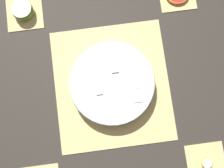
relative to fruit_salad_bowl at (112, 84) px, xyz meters
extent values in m
plane|color=#2D2823|center=(0.00, 0.00, -0.04)|extent=(6.00, 6.00, 0.00)
cube|color=#D6B775|center=(0.00, 0.00, -0.03)|extent=(0.42, 0.39, 0.01)
cube|color=brown|center=(-0.16, 0.00, -0.03)|extent=(0.01, 0.38, 0.00)
cube|color=brown|center=(-0.12, 0.00, -0.03)|extent=(0.01, 0.38, 0.00)
cube|color=brown|center=(-0.07, 0.00, -0.03)|extent=(0.01, 0.38, 0.00)
cube|color=brown|center=(-0.02, 0.00, -0.03)|extent=(0.01, 0.38, 0.00)
cube|color=brown|center=(0.02, 0.00, -0.03)|extent=(0.01, 0.38, 0.00)
cube|color=brown|center=(0.07, 0.00, -0.03)|extent=(0.01, 0.38, 0.00)
cube|color=brown|center=(0.12, 0.00, -0.03)|extent=(0.01, 0.38, 0.00)
cube|color=brown|center=(0.17, 0.00, -0.03)|extent=(0.01, 0.38, 0.00)
cube|color=#D6B775|center=(-0.30, -0.27, -0.03)|extent=(0.13, 0.13, 0.01)
cube|color=brown|center=(-0.28, -0.27, -0.03)|extent=(0.00, 0.12, 0.00)
cube|color=#D6B775|center=(0.30, 0.27, -0.03)|extent=(0.13, 0.13, 0.01)
cube|color=brown|center=(0.26, 0.27, -0.03)|extent=(0.00, 0.12, 0.00)
cube|color=brown|center=(0.29, 0.27, -0.03)|extent=(0.00, 0.12, 0.00)
cube|color=brown|center=(0.31, 0.27, -0.03)|extent=(0.00, 0.12, 0.00)
cube|color=brown|center=(0.34, 0.27, -0.03)|extent=(0.00, 0.12, 0.00)
cylinder|color=silver|center=(0.00, 0.00, 0.00)|extent=(0.28, 0.28, 0.05)
torus|color=silver|center=(0.00, 0.00, 0.02)|extent=(0.28, 0.28, 0.01)
cylinder|color=#F7EFC6|center=(0.02, -0.04, 0.01)|extent=(0.03, 0.03, 0.01)
cylinder|color=#F7EFC6|center=(-0.01, 0.10, 0.01)|extent=(0.03, 0.03, 0.01)
cylinder|color=#F7EFC6|center=(0.10, -0.05, 0.01)|extent=(0.03, 0.03, 0.01)
cylinder|color=#F7EFC6|center=(-0.10, 0.01, -0.02)|extent=(0.02, 0.02, 0.01)
cylinder|color=#F7EFC6|center=(-0.06, 0.06, 0.02)|extent=(0.02, 0.02, 0.01)
cylinder|color=#F7EFC6|center=(-0.07, 0.05, -0.01)|extent=(0.03, 0.03, 0.01)
cylinder|color=#F7EFC6|center=(0.10, -0.01, 0.02)|extent=(0.02, 0.02, 0.01)
cylinder|color=#F7EFC6|center=(-0.07, 0.00, 0.01)|extent=(0.03, 0.03, 0.01)
cylinder|color=#F7EFC6|center=(0.02, 0.05, 0.00)|extent=(0.03, 0.03, 0.01)
cube|color=beige|center=(-0.04, 0.03, -0.01)|extent=(0.02, 0.02, 0.02)
cube|color=beige|center=(0.04, 0.01, 0.00)|extent=(0.03, 0.03, 0.03)
cube|color=beige|center=(-0.02, 0.05, 0.02)|extent=(0.02, 0.02, 0.02)
cube|color=beige|center=(-0.09, -0.05, -0.01)|extent=(0.02, 0.02, 0.02)
cube|color=beige|center=(-0.06, -0.08, 0.01)|extent=(0.03, 0.03, 0.03)
cube|color=beige|center=(-0.02, -0.09, 0.01)|extent=(0.03, 0.03, 0.03)
cube|color=beige|center=(0.04, -0.01, 0.02)|extent=(0.02, 0.02, 0.02)
cube|color=beige|center=(0.08, 0.02, 0.00)|extent=(0.02, 0.02, 0.02)
cube|color=beige|center=(-0.04, -0.02, 0.01)|extent=(0.02, 0.02, 0.02)
ellipsoid|color=#F9A338|center=(0.06, 0.06, -0.02)|extent=(0.03, 0.02, 0.01)
ellipsoid|color=#F9A338|center=(0.01, -0.08, -0.01)|extent=(0.03, 0.02, 0.01)
ellipsoid|color=#B2231E|center=(-0.04, 0.09, 0.00)|extent=(0.04, 0.02, 0.02)
ellipsoid|color=#B2231E|center=(0.09, -0.01, -0.01)|extent=(0.03, 0.02, 0.02)
ellipsoid|color=#7FAD38|center=(0.30, 0.27, -0.01)|extent=(0.07, 0.07, 0.04)
cylinder|color=beige|center=(0.30, 0.27, 0.01)|extent=(0.07, 0.07, 0.00)
cylinder|color=#F7EFC6|center=(-0.30, -0.27, -0.03)|extent=(0.03, 0.03, 0.01)
torus|color=yellow|center=(-0.30, -0.27, -0.03)|extent=(0.04, 0.04, 0.01)
camera|label=1|loc=(-0.16, 0.02, 1.02)|focal=50.00mm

